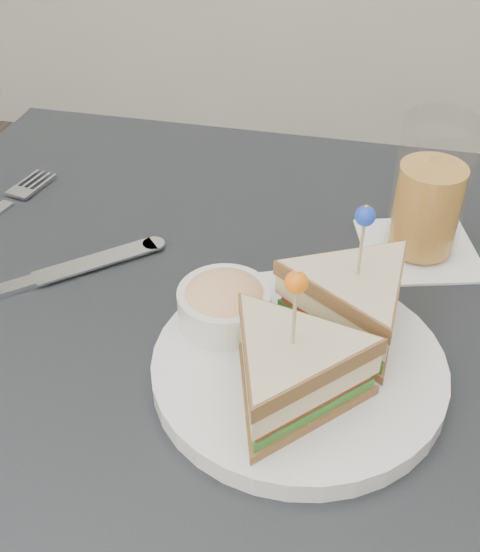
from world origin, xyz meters
name	(u,v)px	position (x,y,z in m)	size (l,w,h in m)	color
table	(228,378)	(0.00, 0.00, 0.67)	(0.80, 0.80, 0.75)	black
plate_meal	(308,339)	(0.08, -0.05, 0.79)	(0.32, 0.32, 0.15)	white
cutlery_knife	(45,277)	(-0.20, 0.02, 0.75)	(0.20, 0.18, 0.01)	silver
drink_set	(429,197)	(0.17, 0.16, 0.82)	(0.15, 0.15, 0.15)	white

